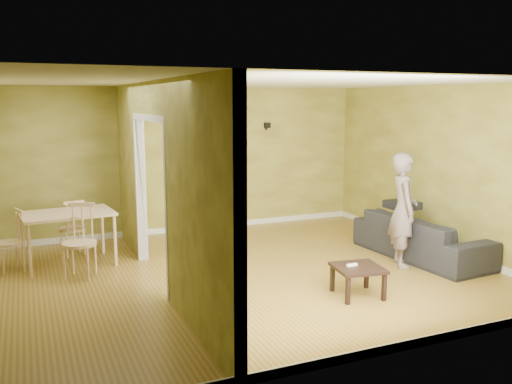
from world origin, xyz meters
TOP-DOWN VIEW (x-y plane):
  - room_shell at (0.00, 0.00)m, footprint 6.50×6.50m
  - partition at (-1.20, 0.00)m, footprint 0.22×5.50m
  - wall_speaker at (1.50, 2.69)m, footprint 0.10×0.10m
  - sofa at (2.70, -0.31)m, footprint 2.28×1.10m
  - person at (2.18, -0.52)m, footprint 0.86×0.78m
  - bookshelf at (0.33, 2.61)m, footprint 0.84×0.37m
  - paper_box_navy_a at (0.34, 2.56)m, footprint 0.40×0.26m
  - paper_box_teal at (0.30, 2.56)m, footprint 0.43×0.28m
  - paper_box_navy_b at (0.36, 2.56)m, footprint 0.45×0.29m
  - coffee_table at (0.90, -1.32)m, footprint 0.56×0.56m
  - game_controller at (0.84, -1.28)m, footprint 0.14×0.04m
  - dining_table at (-2.23, 1.40)m, footprint 1.25×0.83m
  - chair_left at (-3.01, 1.40)m, footprint 0.51×0.51m
  - chair_near at (-2.14, 0.74)m, footprint 0.61×0.61m
  - chair_far at (-2.14, 1.94)m, footprint 0.48×0.48m

SIDE VIEW (x-z plane):
  - coffee_table at x=0.90m, z-range 0.13..0.50m
  - game_controller at x=0.84m, z-range 0.37..0.40m
  - sofa at x=2.70m, z-range 0.00..0.85m
  - chair_left at x=-3.01m, z-range 0.00..0.87m
  - chair_far at x=-2.14m, z-range 0.00..0.88m
  - chair_near at x=-2.14m, z-range 0.00..1.00m
  - paper_box_navy_a at x=0.34m, z-range 0.42..0.63m
  - dining_table at x=-2.23m, z-range 0.31..1.09m
  - paper_box_teal at x=0.30m, z-range 0.81..1.03m
  - person at x=2.18m, z-range 0.00..1.93m
  - bookshelf at x=0.33m, z-range 0.00..1.99m
  - room_shell at x=0.00m, z-range -1.95..4.55m
  - partition at x=-1.20m, z-range 0.00..2.60m
  - paper_box_navy_b at x=0.36m, z-range 1.20..1.43m
  - wall_speaker at x=1.50m, z-range 1.85..1.95m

